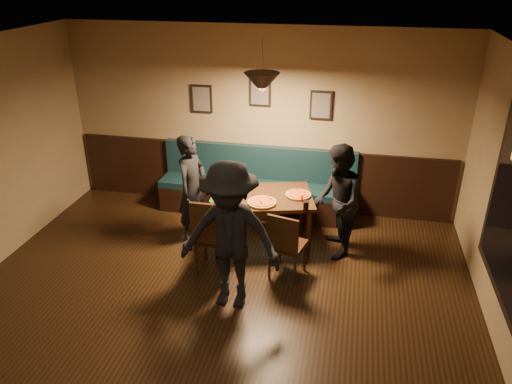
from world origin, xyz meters
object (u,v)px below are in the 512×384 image
(booth_bench, at_px, (256,183))
(dining_table, at_px, (261,220))
(diner_left, at_px, (192,189))
(tabasco_bottle, at_px, (302,198))
(diner_front, at_px, (230,237))
(chair_near_left, at_px, (215,234))
(soda_glass, at_px, (306,207))
(chair_near_right, at_px, (288,243))
(diner_right, at_px, (337,202))

(booth_bench, xyz_separation_m, dining_table, (0.25, -0.89, -0.14))
(diner_left, distance_m, tabasco_bottle, 1.51)
(booth_bench, distance_m, diner_left, 1.19)
(dining_table, distance_m, diner_front, 1.46)
(diner_left, height_order, tabasco_bottle, diner_left)
(dining_table, distance_m, chair_near_left, 0.91)
(chair_near_left, distance_m, tabasco_bottle, 1.25)
(tabasco_bottle, bearing_deg, dining_table, 173.79)
(booth_bench, distance_m, diner_front, 2.30)
(booth_bench, xyz_separation_m, diner_left, (-0.70, -0.93, 0.26))
(diner_left, xyz_separation_m, diner_front, (0.88, -1.33, 0.11))
(diner_left, relative_size, tabasco_bottle, 13.95)
(diner_front, distance_m, soda_glass, 1.25)
(chair_near_right, xyz_separation_m, diner_front, (-0.55, -0.69, 0.43))
(chair_near_left, distance_m, soda_glass, 1.18)
(diner_right, distance_m, soda_glass, 0.48)
(diner_left, bearing_deg, tabasco_bottle, -76.86)
(diner_left, height_order, diner_right, diner_right)
(diner_front, bearing_deg, tabasco_bottle, 66.14)
(chair_near_right, height_order, diner_front, diner_front)
(booth_bench, distance_m, chair_near_left, 1.68)
(chair_near_left, relative_size, diner_left, 0.69)
(booth_bench, relative_size, diner_right, 1.96)
(diner_left, xyz_separation_m, soda_glass, (1.60, -0.31, 0.04))
(soda_glass, distance_m, tabasco_bottle, 0.30)
(diner_left, relative_size, diner_front, 0.87)
(chair_near_right, relative_size, tabasco_bottle, 8.19)
(dining_table, relative_size, diner_front, 0.78)
(chair_near_left, xyz_separation_m, diner_left, (-0.53, 0.75, 0.24))
(diner_left, relative_size, diner_right, 1.00)
(diner_right, xyz_separation_m, soda_glass, (-0.38, -0.30, 0.04))
(diner_front, bearing_deg, booth_bench, 96.47)
(booth_bench, bearing_deg, tabasco_bottle, -49.72)
(diner_right, bearing_deg, chair_near_left, -73.96)
(chair_near_right, distance_m, diner_right, 0.89)
(dining_table, distance_m, diner_left, 1.04)
(chair_near_left, height_order, diner_right, diner_right)
(diner_right, height_order, diner_front, diner_front)
(soda_glass, height_order, tabasco_bottle, soda_glass)
(chair_near_left, relative_size, diner_right, 0.69)
(dining_table, height_order, diner_right, diner_right)
(dining_table, relative_size, diner_left, 0.89)
(diner_front, bearing_deg, soda_glass, 56.91)
(booth_bench, xyz_separation_m, chair_near_right, (0.72, -1.57, -0.05))
(chair_near_left, bearing_deg, diner_right, 26.99)
(booth_bench, distance_m, diner_right, 1.60)
(dining_table, relative_size, chair_near_right, 1.52)
(diner_right, relative_size, tabasco_bottle, 14.02)
(diner_left, distance_m, diner_right, 1.97)
(diner_front, xyz_separation_m, tabasco_bottle, (0.63, 1.31, -0.09))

